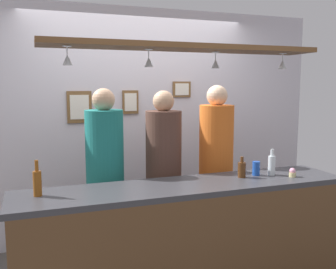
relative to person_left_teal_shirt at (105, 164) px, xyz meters
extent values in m
cube|color=silver|center=(0.54, 0.83, 0.26)|extent=(4.40, 0.06, 2.60)
cube|color=#38383D|center=(0.54, -0.62, -0.10)|extent=(2.70, 0.55, 0.04)
cube|color=brown|center=(0.54, -0.88, -0.58)|extent=(2.65, 0.04, 0.92)
cube|color=brown|center=(0.54, -0.57, 1.00)|extent=(2.20, 0.36, 0.04)
cylinder|color=silver|center=(-0.35, -0.61, 0.97)|extent=(0.06, 0.06, 0.00)
cylinder|color=silver|center=(-0.35, -0.61, 0.95)|extent=(0.01, 0.01, 0.06)
cone|color=silver|center=(-0.35, -0.61, 0.88)|extent=(0.07, 0.07, 0.08)
cylinder|color=silver|center=(0.25, -0.56, 0.97)|extent=(0.06, 0.06, 0.00)
cylinder|color=silver|center=(0.25, -0.56, 0.95)|extent=(0.01, 0.01, 0.06)
cone|color=silver|center=(0.25, -0.56, 0.88)|extent=(0.07, 0.07, 0.08)
cylinder|color=silver|center=(0.83, -0.52, 0.97)|extent=(0.06, 0.06, 0.00)
cylinder|color=silver|center=(0.83, -0.52, 0.95)|extent=(0.01, 0.01, 0.06)
cone|color=silver|center=(0.83, -0.52, 0.88)|extent=(0.07, 0.07, 0.08)
cylinder|color=silver|center=(1.42, -0.59, 0.97)|extent=(0.06, 0.06, 0.00)
cylinder|color=silver|center=(1.42, -0.59, 0.95)|extent=(0.01, 0.01, 0.06)
cone|color=silver|center=(1.42, -0.59, 0.88)|extent=(0.07, 0.07, 0.08)
cube|color=#2D334C|center=(0.00, 0.00, -0.63)|extent=(0.17, 0.18, 0.82)
cylinder|color=#1E7A75|center=(0.00, 0.00, 0.13)|extent=(0.34, 0.34, 0.71)
sphere|color=tan|center=(0.00, 0.00, 0.58)|extent=(0.20, 0.20, 0.20)
cube|color=#2D334C|center=(0.56, 0.00, -0.64)|extent=(0.17, 0.18, 0.81)
cylinder|color=brown|center=(0.56, 0.00, 0.12)|extent=(0.34, 0.34, 0.70)
sphere|color=tan|center=(0.56, 0.00, 0.56)|extent=(0.20, 0.20, 0.20)
cube|color=#2D334C|center=(1.11, 0.00, -0.63)|extent=(0.17, 0.18, 0.83)
cylinder|color=orange|center=(1.11, 0.00, 0.15)|extent=(0.34, 0.34, 0.72)
sphere|color=beige|center=(1.11, 0.00, 0.61)|extent=(0.21, 0.21, 0.21)
cylinder|color=silver|center=(1.35, -0.59, 0.01)|extent=(0.06, 0.06, 0.17)
cylinder|color=silver|center=(1.35, -0.59, 0.13)|extent=(0.03, 0.03, 0.06)
cylinder|color=#512D14|center=(1.07, -0.58, -0.01)|extent=(0.07, 0.07, 0.13)
cylinder|color=#512D14|center=(1.07, -0.58, 0.08)|extent=(0.03, 0.03, 0.05)
cylinder|color=brown|center=(-0.58, -0.56, 0.02)|extent=(0.06, 0.06, 0.18)
cylinder|color=brown|center=(-0.58, -0.56, 0.15)|extent=(0.03, 0.03, 0.08)
cylinder|color=#1E4CB2|center=(1.22, -0.55, -0.01)|extent=(0.07, 0.07, 0.12)
cylinder|color=beige|center=(1.48, -0.71, -0.05)|extent=(0.06, 0.06, 0.04)
sphere|color=pink|center=(1.48, -0.71, -0.02)|extent=(0.05, 0.05, 0.05)
cube|color=brown|center=(0.44, 0.79, 0.52)|extent=(0.18, 0.02, 0.26)
cube|color=white|center=(0.44, 0.77, 0.52)|extent=(0.14, 0.01, 0.20)
cube|color=brown|center=(1.05, 0.79, 0.66)|extent=(0.22, 0.02, 0.18)
cube|color=white|center=(1.05, 0.77, 0.66)|extent=(0.17, 0.01, 0.14)
cube|color=brown|center=(-0.12, 0.79, 0.47)|extent=(0.26, 0.02, 0.34)
cube|color=white|center=(-0.12, 0.77, 0.47)|extent=(0.20, 0.01, 0.26)
camera|label=1|loc=(-0.58, -3.31, 0.71)|focal=40.14mm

